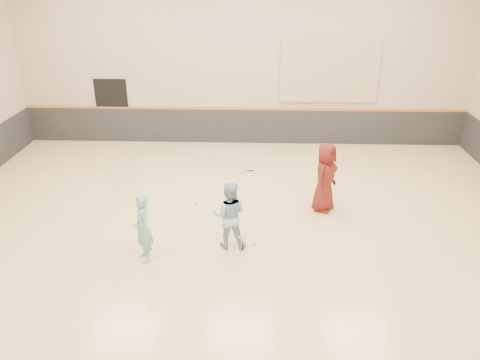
{
  "coord_description": "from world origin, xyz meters",
  "views": [
    {
      "loc": [
        0.42,
        -9.42,
        5.73
      ],
      "look_at": [
        0.07,
        0.4,
        1.15
      ],
      "focal_mm": 35.0,
      "sensor_mm": 36.0,
      "label": 1
    }
  ],
  "objects_px": {
    "instructor": "(229,215)",
    "spare_racket": "(242,168)",
    "girl": "(143,228)",
    "young_man": "(325,177)"
  },
  "relations": [
    {
      "from": "girl",
      "to": "young_man",
      "type": "relative_size",
      "value": 0.86
    },
    {
      "from": "instructor",
      "to": "spare_racket",
      "type": "xyz_separation_m",
      "value": [
        0.14,
        4.16,
        -0.69
      ]
    },
    {
      "from": "young_man",
      "to": "spare_racket",
      "type": "height_order",
      "value": "young_man"
    },
    {
      "from": "instructor",
      "to": "spare_racket",
      "type": "height_order",
      "value": "instructor"
    },
    {
      "from": "girl",
      "to": "spare_racket",
      "type": "height_order",
      "value": "girl"
    },
    {
      "from": "girl",
      "to": "instructor",
      "type": "xyz_separation_m",
      "value": [
        1.75,
        0.57,
        0.01
      ]
    },
    {
      "from": "girl",
      "to": "spare_racket",
      "type": "relative_size",
      "value": 2.08
    },
    {
      "from": "instructor",
      "to": "young_man",
      "type": "distance_m",
      "value": 2.92
    },
    {
      "from": "spare_racket",
      "to": "instructor",
      "type": "bearing_deg",
      "value": -91.88
    },
    {
      "from": "girl",
      "to": "spare_racket",
      "type": "bearing_deg",
      "value": 131.91
    }
  ]
}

